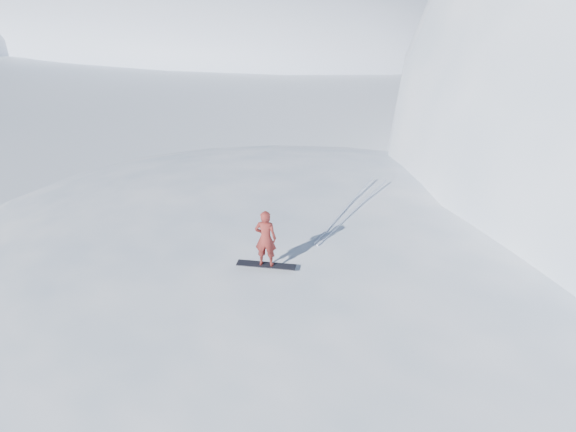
% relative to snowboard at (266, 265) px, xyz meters
% --- Properties ---
extents(ground, '(400.00, 400.00, 0.00)m').
position_rel_snowboard_xyz_m(ground, '(1.30, 0.51, -2.41)').
color(ground, white).
rests_on(ground, ground).
extents(near_ridge, '(36.00, 28.00, 4.80)m').
position_rel_snowboard_xyz_m(near_ridge, '(2.30, 3.51, -2.41)').
color(near_ridge, white).
rests_on(near_ridge, ground).
extents(far_ridge_a, '(120.00, 70.00, 28.00)m').
position_rel_snowboard_xyz_m(far_ridge_a, '(-68.70, 60.51, -2.41)').
color(far_ridge_a, white).
rests_on(far_ridge_a, ground).
extents(far_ridge_c, '(140.00, 90.00, 36.00)m').
position_rel_snowboard_xyz_m(far_ridge_c, '(-38.70, 110.51, -2.41)').
color(far_ridge_c, white).
rests_on(far_ridge_c, ground).
extents(wind_bumps, '(16.00, 14.40, 1.00)m').
position_rel_snowboard_xyz_m(wind_bumps, '(0.75, 2.63, -2.41)').
color(wind_bumps, white).
rests_on(wind_bumps, ground).
extents(snowboard, '(1.58, 0.99, 0.03)m').
position_rel_snowboard_xyz_m(snowboard, '(0.00, 0.00, 0.00)').
color(snowboard, black).
rests_on(snowboard, near_ridge).
extents(snowboarder, '(0.69, 0.60, 1.59)m').
position_rel_snowboard_xyz_m(snowboarder, '(0.00, 0.00, 0.81)').
color(snowboarder, maroon).
rests_on(snowboarder, snowboard).
extents(vapor_plume, '(9.33, 7.46, 6.53)m').
position_rel_snowboard_xyz_m(vapor_plume, '(-62.05, 41.14, -2.41)').
color(vapor_plume, white).
rests_on(vapor_plume, ground).
extents(board_tracks, '(1.39, 5.96, 0.04)m').
position_rel_snowboard_xyz_m(board_tracks, '(-0.07, 4.75, 0.01)').
color(board_tracks, silver).
rests_on(board_tracks, ground).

